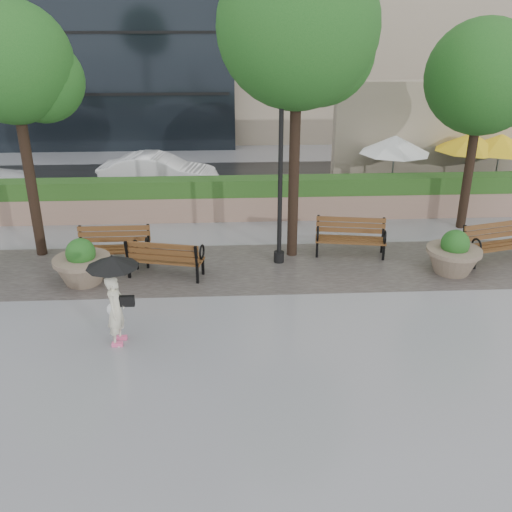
{
  "coord_description": "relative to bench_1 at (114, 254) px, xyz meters",
  "views": [
    {
      "loc": [
        0.52,
        -10.76,
        6.28
      ],
      "look_at": [
        1.16,
        1.24,
        1.1
      ],
      "focal_mm": 40.0,
      "sensor_mm": 36.0,
      "label": 1
    }
  ],
  "objects": [
    {
      "name": "patio_umb_yellow_a",
      "position": [
        11.72,
        5.58,
        1.69
      ],
      "size": [
        2.5,
        2.5,
        2.3
      ],
      "color": "black",
      "rests_on": "ground"
    },
    {
      "name": "car_right",
      "position": [
        0.51,
        6.71,
        0.41
      ],
      "size": [
        4.49,
        2.02,
        1.43
      ],
      "primitive_type": "imported",
      "rotation": [
        0.0,
        0.0,
        1.45
      ],
      "color": "white",
      "rests_on": "ground"
    },
    {
      "name": "cafe_hedge",
      "position": [
        11.51,
        4.4,
        0.15
      ],
      "size": [
        8.0,
        0.5,
        0.9
      ],
      "primitive_type": "cube",
      "color": "#204A18",
      "rests_on": "ground"
    },
    {
      "name": "ground",
      "position": [
        2.51,
        -3.4,
        -0.3
      ],
      "size": [
        100.0,
        100.0,
        0.0
      ],
      "primitive_type": "plane",
      "color": "gray",
      "rests_on": "ground"
    },
    {
      "name": "planter_left",
      "position": [
        -0.59,
        -1.06,
        0.16
      ],
      "size": [
        1.4,
        1.4,
        1.18
      ],
      "color": "#7F6B56",
      "rests_on": "ground"
    },
    {
      "name": "bench_1",
      "position": [
        0.0,
        0.0,
        0.0
      ],
      "size": [
        1.91,
        0.77,
        1.02
      ],
      "rotation": [
        0.0,
        0.0,
        0.01
      ],
      "color": "brown",
      "rests_on": "ground"
    },
    {
      "name": "pedestrian",
      "position": [
        0.77,
        -3.92,
        0.86
      ],
      "size": [
        1.04,
        1.04,
        1.91
      ],
      "rotation": [
        0.0,
        0.0,
        1.39
      ],
      "color": "beige",
      "rests_on": "ground"
    },
    {
      "name": "lamppost",
      "position": [
        4.41,
        -0.05,
        1.71
      ],
      "size": [
        0.28,
        0.28,
        4.54
      ],
      "color": "black",
      "rests_on": "ground"
    },
    {
      "name": "cafe_wall",
      "position": [
        12.01,
        6.6,
        1.7
      ],
      "size": [
        10.0,
        0.6,
        4.0
      ],
      "primitive_type": "cube",
      "color": "tan",
      "rests_on": "ground"
    },
    {
      "name": "patio_umb_white",
      "position": [
        8.93,
        5.3,
        1.69
      ],
      "size": [
        2.5,
        2.5,
        2.3
      ],
      "color": "black",
      "rests_on": "ground"
    },
    {
      "name": "cobble_strip",
      "position": [
        2.51,
        -0.4,
        -0.3
      ],
      "size": [
        28.0,
        3.2,
        0.01
      ],
      "primitive_type": "cube",
      "color": "#383330",
      "rests_on": "ground"
    },
    {
      "name": "hedge_wall",
      "position": [
        2.51,
        3.6,
        0.36
      ],
      "size": [
        24.0,
        0.8,
        1.35
      ],
      "color": "#94715F",
      "rests_on": "ground"
    },
    {
      "name": "patio_umb_yellow_b",
      "position": [
        12.73,
        5.35,
        1.69
      ],
      "size": [
        2.5,
        2.5,
        2.3
      ],
      "color": "black",
      "rests_on": "ground"
    },
    {
      "name": "bench_3",
      "position": [
        6.42,
        0.34,
        0.0
      ],
      "size": [
        2.0,
        1.06,
        1.02
      ],
      "rotation": [
        0.0,
        0.0,
        -0.17
      ],
      "color": "brown",
      "rests_on": "ground"
    },
    {
      "name": "tree_1",
      "position": [
        4.97,
        0.53,
        5.47
      ],
      "size": [
        3.94,
        3.94,
        7.9
      ],
      "color": "black",
      "rests_on": "ground"
    },
    {
      "name": "tree_0",
      "position": [
        -2.03,
        0.94,
        4.67
      ],
      "size": [
        3.15,
        3.0,
        6.62
      ],
      "color": "black",
      "rests_on": "ground"
    },
    {
      "name": "bench_4",
      "position": [
        10.32,
        -0.28,
        -0.0
      ],
      "size": [
        2.02,
        1.22,
        1.02
      ],
      "rotation": [
        0.0,
        0.0,
        0.26
      ],
      "color": "brown",
      "rests_on": "ground"
    },
    {
      "name": "planter_right",
      "position": [
        8.84,
        -0.96,
        0.15
      ],
      "size": [
        1.4,
        1.4,
        1.17
      ],
      "color": "#7F6B56",
      "rests_on": "ground"
    },
    {
      "name": "asphalt_street",
      "position": [
        2.51,
        7.6,
        -0.3
      ],
      "size": [
        40.0,
        7.0,
        0.0
      ],
      "primitive_type": "cube",
      "color": "black",
      "rests_on": "ground"
    },
    {
      "name": "tree_2",
      "position": [
        10.54,
        2.45,
        4.12
      ],
      "size": [
        3.38,
        3.27,
        6.19
      ],
      "color": "black",
      "rests_on": "ground"
    },
    {
      "name": "bench_2",
      "position": [
        1.44,
        -0.8,
        -0.0
      ],
      "size": [
        2.01,
        1.17,
        1.02
      ],
      "rotation": [
        0.0,
        0.0,
        2.91
      ],
      "color": "brown",
      "rests_on": "ground"
    }
  ]
}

